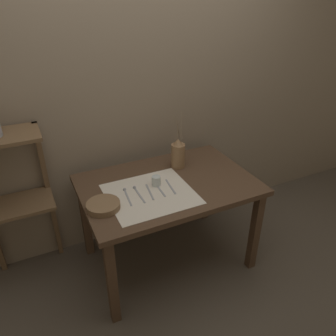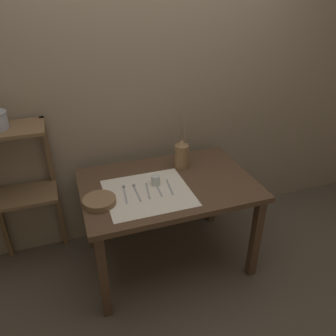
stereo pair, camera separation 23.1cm
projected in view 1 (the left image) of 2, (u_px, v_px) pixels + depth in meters
The scene contains 13 objects.
ground_plane at pixel (168, 258), 2.73m from camera, with size 12.00×12.00×0.00m, color brown.
stone_wall_back at pixel (139, 100), 2.56m from camera, with size 7.00×0.06×2.40m.
wooden_table at pixel (168, 193), 2.41m from camera, with size 1.25×0.84×0.74m.
wooden_shelf_unit at pixel (12, 182), 2.24m from camera, with size 0.48×0.32×1.17m.
linen_cloth at pixel (150, 194), 2.23m from camera, with size 0.58×0.53×0.00m.
pitcher_with_flowers at pixel (178, 154), 2.52m from camera, with size 0.11×0.11×0.45m.
wooden_bowl at pixel (103, 206), 2.08m from camera, with size 0.22×0.22×0.04m.
glass_tumbler_near at pixel (156, 181), 2.31m from camera, with size 0.06×0.06×0.07m.
spoon_inner at pixel (126, 193), 2.24m from camera, with size 0.04×0.21×0.02m.
spoon_outer at pixel (136, 191), 2.26m from camera, with size 0.02×0.21×0.02m.
fork_inner at pixel (150, 192), 2.25m from camera, with size 0.04×0.20×0.00m.
knife_center at pixel (160, 189), 2.28m from camera, with size 0.02×0.20×0.00m.
fork_outer at pixel (171, 187), 2.31m from camera, with size 0.03×0.20×0.00m.
Camera 1 is at (-0.87, -1.82, 1.98)m, focal length 35.00 mm.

